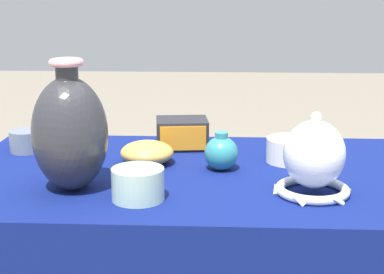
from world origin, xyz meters
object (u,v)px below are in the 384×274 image
Objects in this scene: mosaic_tile_box at (182,133)px; bowl_shallow_ochre at (147,153)px; pot_squat_ivory at (290,150)px; vase_tall_bulbous at (70,133)px; jar_round_teal at (221,153)px; pot_squat_celadon at (138,184)px; vase_dome_bell at (314,160)px; pot_squat_slate at (27,141)px.

mosaic_tile_box reaches higher than bowl_shallow_ochre.
pot_squat_ivory is 0.91× the size of bowl_shallow_ochre.
vase_tall_bulbous is at bearing -154.78° from pot_squat_ivory.
jar_round_teal reaches higher than pot_squat_ivory.
pot_squat_ivory is 1.11× the size of pot_squat_celadon.
pot_squat_ivory is (-0.02, 0.27, -0.05)m from vase_dome_bell.
pot_squat_ivory is at bearing -5.26° from pot_squat_slate.
vase_tall_bulbous is at bearing -125.20° from bowl_shallow_ochre.
mosaic_tile_box is 0.47m from pot_squat_celadon.
mosaic_tile_box is (-0.33, 0.40, -0.04)m from vase_dome_bell.
pot_squat_ivory is at bearing 25.22° from vase_tall_bulbous.
pot_squat_slate is (-0.46, -0.07, -0.01)m from mosaic_tile_box.
pot_squat_slate is at bearing 163.27° from bowl_shallow_ochre.
vase_tall_bulbous is at bearing -127.80° from mosaic_tile_box.
pot_squat_ivory reaches higher than pot_squat_slate.
vase_dome_bell is 0.41m from pot_squat_celadon.
mosaic_tile_box is 0.25m from jar_round_teal.
vase_dome_bell is at bearing 7.92° from pot_squat_celadon.
mosaic_tile_box reaches higher than pot_squat_celadon.
bowl_shallow_ochre is 0.21m from jar_round_teal.
pot_squat_ivory is at bearing 40.11° from pot_squat_celadon.
vase_dome_bell reaches higher than bowl_shallow_ochre.
pot_squat_ivory is 0.21m from jar_round_teal.
mosaic_tile_box reaches higher than pot_squat_slate.
bowl_shallow_ochre is at bearing -174.07° from pot_squat_ivory.
pot_squat_slate is (-0.22, 0.33, -0.11)m from vase_tall_bulbous.
pot_squat_slate is 0.98× the size of jar_round_teal.
vase_dome_bell is 1.37× the size of bowl_shallow_ochre.
pot_squat_celadon reaches higher than pot_squat_slate.
pot_squat_slate is (-0.79, 0.34, -0.05)m from vase_dome_bell.
vase_dome_bell is 1.96× the size of jar_round_teal.
pot_squat_ivory is 1.31× the size of jar_round_teal.
jar_round_teal reaches higher than mosaic_tile_box.
jar_round_teal reaches higher than pot_squat_celadon.
vase_tall_bulbous is 0.47m from mosaic_tile_box.
vase_dome_bell is 0.86m from pot_squat_slate.
pot_squat_slate is at bearing 134.54° from pot_squat_celadon.
mosaic_tile_box is at bearing 64.58° from bowl_shallow_ochre.
pot_squat_celadon reaches higher than bowl_shallow_ochre.
bowl_shallow_ochre is 1.43× the size of jar_round_teal.
mosaic_tile_box is 0.46m from pot_squat_slate.
vase_tall_bulbous reaches higher than pot_squat_slate.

